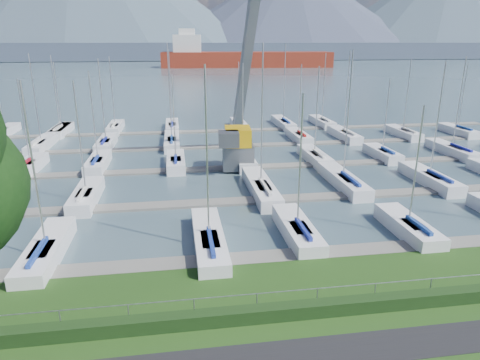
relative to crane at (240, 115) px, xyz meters
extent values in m
cube|color=black|center=(-2.29, -29.89, -5.32)|extent=(160.00, 2.00, 0.04)
cube|color=#465C67|center=(-2.29, 233.11, -5.73)|extent=(800.00, 540.00, 0.20)
cube|color=#1A3312|center=(-2.29, -27.29, -4.98)|extent=(80.00, 0.70, 0.70)
cylinder|color=gray|center=(-2.29, -26.89, -4.13)|extent=(80.00, 0.04, 0.04)
cube|color=#455165|center=(-2.29, 303.11, 0.67)|extent=(900.00, 80.00, 12.00)
cone|color=#3D455A|center=(107.71, 383.11, 37.17)|extent=(300.00, 300.00, 85.00)
cone|color=#465867|center=(277.71, 393.11, 44.67)|extent=(320.00, 320.00, 100.00)
cube|color=gray|center=(-2.29, -20.89, -5.55)|extent=(90.00, 1.60, 0.25)
cube|color=gray|center=(-2.29, -10.89, -5.55)|extent=(90.00, 1.60, 0.25)
cube|color=slate|center=(-2.29, -0.89, -5.55)|extent=(90.00, 1.60, 0.25)
cube|color=slate|center=(-2.29, 9.11, -5.55)|extent=(90.00, 1.60, 0.25)
cube|color=slate|center=(-2.29, 19.11, -5.55)|extent=(90.00, 1.60, 0.25)
cube|color=slate|center=(-0.46, -1.23, -4.13)|extent=(3.45, 3.45, 2.60)
cube|color=gold|center=(-0.46, -1.23, -2.03)|extent=(2.87, 3.60, 1.80)
cube|color=slate|center=(1.34, 3.27, 6.97)|extent=(2.04, 11.26, 19.89)
cube|color=#56595E|center=(-1.66, -3.23, -1.83)|extent=(2.17, 2.36, 1.40)
cube|color=maroon|center=(32.06, 187.50, -2.83)|extent=(89.89, 24.87, 10.00)
cube|color=silver|center=(1.09, 189.92, 4.67)|extent=(15.05, 15.05, 12.00)
cube|color=silver|center=(1.09, 189.92, 11.67)|extent=(8.60, 8.60, 4.00)
camera|label=1|loc=(-6.74, -44.24, 7.30)|focal=32.00mm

